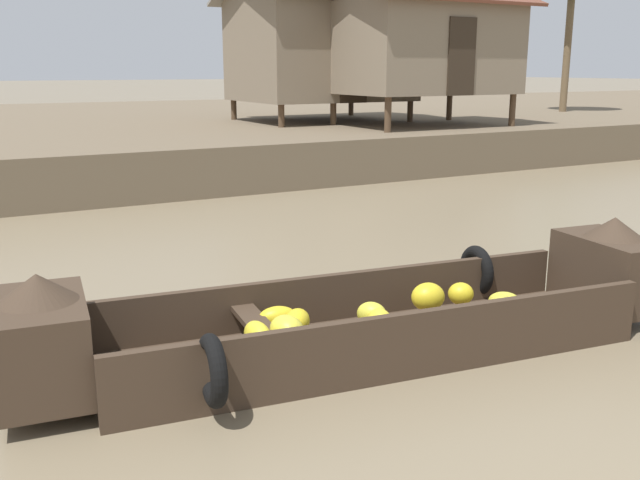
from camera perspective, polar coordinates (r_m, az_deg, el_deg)
name	(u,v)px	position (r m, az deg, el deg)	size (l,w,h in m)	color
ground_plane	(222,243)	(10.02, -7.95, -0.25)	(300.00, 300.00, 0.00)	#7A6B51
riverbank_strip	(60,134)	(22.82, -20.29, 8.03)	(160.00, 20.00, 0.95)	brown
banana_boat	(371,316)	(6.08, 4.11, -6.14)	(5.94, 1.82, 0.99)	#3D2D21
stilt_house_mid_left	(320,47)	(20.29, 0.01, 15.34)	(5.07, 4.05, 4.13)	#4C3826
stilt_house_mid_right	(424,45)	(18.69, 8.41, 15.29)	(4.94, 3.43, 3.68)	#4C3826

